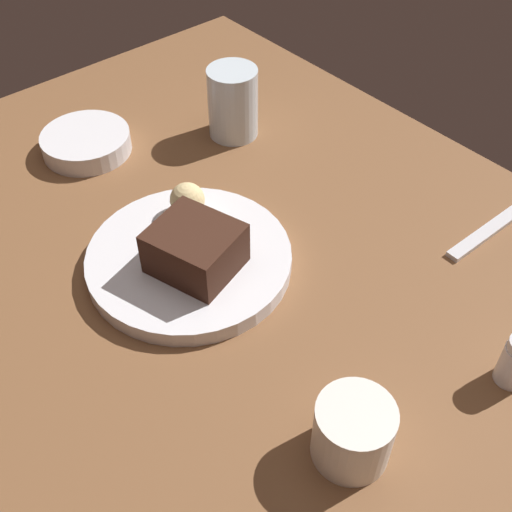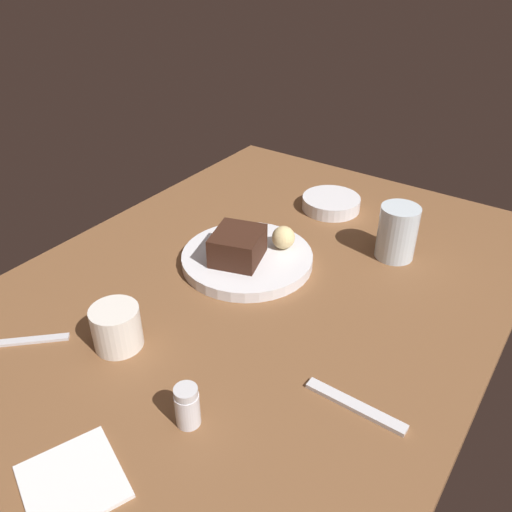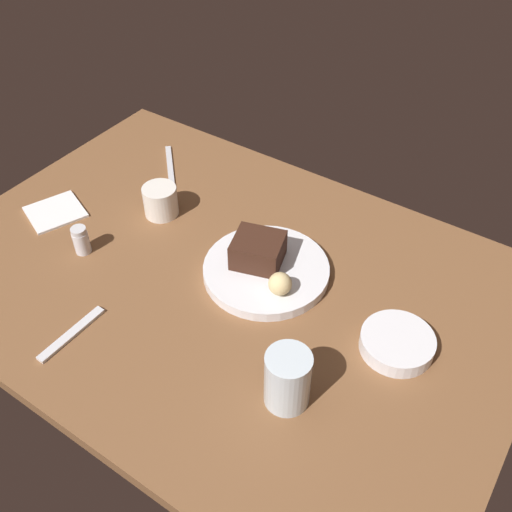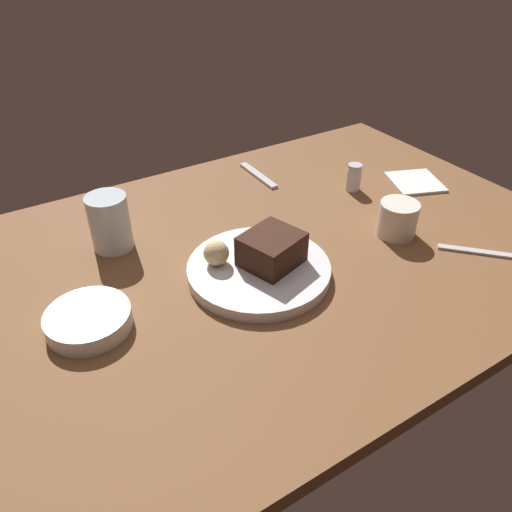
{
  "view_description": "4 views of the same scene",
  "coord_description": "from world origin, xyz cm",
  "views": [
    {
      "loc": [
        41.05,
        -35.78,
        61.43
      ],
      "look_at": [
        -0.32,
        -0.32,
        6.42
      ],
      "focal_mm": 44.89,
      "sensor_mm": 36.0,
      "label": 1
    },
    {
      "loc": [
        62.64,
        44.92,
        60.34
      ],
      "look_at": [
        -7.44,
        -3.7,
        5.2
      ],
      "focal_mm": 36.66,
      "sensor_mm": 36.0,
      "label": 2
    },
    {
      "loc": [
        -52.84,
        65.63,
        87.65
      ],
      "look_at": [
        -5.06,
        -4.86,
        7.57
      ],
      "focal_mm": 40.94,
      "sensor_mm": 36.0,
      "label": 3
    },
    {
      "loc": [
        -45.55,
        -66.05,
        58.22
      ],
      "look_at": [
        -7.11,
        -4.66,
        6.65
      ],
      "focal_mm": 35.09,
      "sensor_mm": 36.0,
      "label": 4
    }
  ],
  "objects": [
    {
      "name": "folded_napkin",
      "position": [
        43.99,
        5.03,
        3.3
      ],
      "size": [
        14.82,
        15.14,
        0.6
      ],
      "primitive_type": "cube",
      "rotation": [
        0.0,
        0.0,
        -0.38
      ],
      "color": "white",
      "rests_on": "dining_table"
    },
    {
      "name": "side_bowl",
      "position": [
        -37.05,
        -2.89,
        4.52
      ],
      "size": [
        13.43,
        13.43,
        3.04
      ],
      "primitive_type": "cylinder",
      "color": "silver",
      "rests_on": "dining_table"
    },
    {
      "name": "bread_roll",
      "position": [
        -13.17,
        -1.1,
        7.48
      ],
      "size": [
        4.59,
        4.59,
        4.59
      ],
      "primitive_type": "sphere",
      "color": "#DBC184",
      "rests_on": "dessert_plate"
    },
    {
      "name": "dessert_plate",
      "position": [
        -7.09,
        -5.57,
        4.09
      ],
      "size": [
        25.74,
        25.74,
        2.19
      ],
      "primitive_type": "cylinder",
      "color": "silver",
      "rests_on": "dining_table"
    },
    {
      "name": "salt_shaker",
      "position": [
        29.03,
        10.5,
        6.13
      ],
      "size": [
        3.39,
        3.39,
        6.35
      ],
      "color": "silver",
      "rests_on": "dining_table"
    },
    {
      "name": "chocolate_cake_slice",
      "position": [
        -4.74,
        -6.07,
        8.08
      ],
      "size": [
        12.03,
        11.38,
        5.78
      ],
      "primitive_type": "cube",
      "rotation": [
        0.0,
        0.0,
        0.3
      ],
      "color": "#381E14",
      "rests_on": "dessert_plate"
    },
    {
      "name": "water_glass",
      "position": [
        -26.17,
        17.17,
        8.5
      ],
      "size": [
        7.71,
        7.71,
        10.99
      ],
      "primitive_type": "cylinder",
      "color": "silver",
      "rests_on": "dining_table"
    },
    {
      "name": "dessert_spoon",
      "position": [
        13.92,
        27.95,
        3.35
      ],
      "size": [
        2.03,
        15.03,
        0.7
      ],
      "primitive_type": "cube",
      "rotation": [
        0.0,
        0.0,
        4.7
      ],
      "color": "silver",
      "rests_on": "dining_table"
    },
    {
      "name": "coffee_cup",
      "position": [
        23.65,
        -8.74,
        6.54
      ],
      "size": [
        7.74,
        7.74,
        7.08
      ],
      "primitive_type": "cylinder",
      "color": "silver",
      "rests_on": "dining_table"
    },
    {
      "name": "dining_table",
      "position": [
        0.0,
        0.0,
        1.5
      ],
      "size": [
        120.0,
        84.0,
        3.0
      ],
      "primitive_type": "cube",
      "color": "brown",
      "rests_on": "ground"
    },
    {
      "name": "butter_knife",
      "position": [
        33.8,
        -23.56,
        3.25
      ],
      "size": [
        14.1,
        14.74,
        0.5
      ],
      "primitive_type": "cube",
      "rotation": [
        0.0,
        0.0,
        2.33
      ],
      "color": "silver",
      "rests_on": "dining_table"
    }
  ]
}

